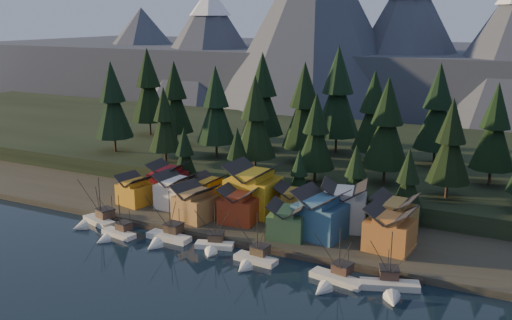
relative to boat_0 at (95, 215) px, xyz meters
The scene contains 45 objects.
ground 36.39m from the boat_0, 18.46° to the right, with size 500.00×500.00×0.00m, color black.
shore_strip 44.73m from the boat_0, 39.62° to the left, with size 400.00×50.00×1.50m, color #333025.
hillside 85.72m from the boat_0, 66.32° to the left, with size 420.00×100.00×6.00m, color black.
dock 34.85m from the boat_0, ahead, with size 80.00×4.00×1.00m, color #42382F.
mountain_ridge 205.70m from the boat_0, 81.49° to the left, with size 560.00×190.00×90.00m.
boat_0 is the anchor object (origin of this frame).
boat_1 10.10m from the boat_0, 22.84° to the right, with size 9.09×9.63×10.36m.
boat_2 20.64m from the boat_0, ahead, with size 10.46×11.34×12.10m.
boat_3 32.07m from the boat_0, ahead, with size 8.70×9.25×10.64m.
boat_4 42.76m from the boat_0, ahead, with size 9.26×9.94×11.14m.
boat_5 59.82m from the boat_0, ahead, with size 10.97×11.60×11.31m.
boat_6 69.61m from the boat_0, ahead, with size 11.23×11.65×11.75m.
house_front_0 13.31m from the boat_0, 82.58° to the left, with size 8.73×8.41×7.46m.
house_front_1 19.98m from the boat_0, 50.30° to the left, with size 9.10×8.80×8.73m.
house_front_2 23.77m from the boat_0, 26.54° to the left, with size 9.88×9.93×8.17m.
house_front_3 33.95m from the boat_0, 23.26° to the left, with size 8.65×8.30×8.25m.
house_front_4 45.56m from the boat_0, 12.53° to the left, with size 8.84×9.31×7.62m.
house_front_5 52.47m from the boat_0, 14.57° to the left, with size 11.28×10.56×10.32m.
house_front_6 66.91m from the boat_0, 11.29° to the left, with size 9.67×9.23×8.98m.
house_back_0 22.44m from the boat_0, 75.02° to the left, with size 8.89×8.58×9.12m.
house_back_1 27.69m from the boat_0, 46.08° to the left, with size 7.62×7.70×7.96m.
house_back_2 37.55m from the boat_0, 33.44° to the left, with size 11.74×10.85×12.04m.
house_back_3 46.34m from the boat_0, 27.19° to the left, with size 8.86×8.11×8.10m.
house_back_4 57.43m from the boat_0, 20.96° to the left, with size 11.45×11.17×10.44m.
house_back_5 67.87m from the boat_0, 16.95° to the left, with size 8.98×9.08×9.48m.
tree_hill_0 52.50m from the boat_0, 124.24° to the left, with size 12.07×12.07×28.12m.
tree_hill_1 61.47m from the boat_0, 105.40° to the left, with size 11.82×11.82×27.54m.
tree_hill_2 40.04m from the boat_0, 98.67° to the left, with size 9.43×9.43×21.97m.
tree_hill_3 52.09m from the boat_0, 84.78° to the left, with size 11.77×11.77×27.42m.
tree_hill_4 67.80m from the boat_0, 78.92° to the left, with size 13.16×13.16×30.67m.
tree_hill_5 48.01m from the boat_0, 59.78° to the left, with size 11.29×11.29×26.30m.
tree_hill_6 64.53m from the boat_0, 60.37° to the left, with size 12.48×12.48×29.07m.
tree_hill_7 56.79m from the boat_0, 42.08° to the left, with size 9.89×9.89×23.03m.
tree_hill_8 79.62m from the boat_0, 51.32° to the left, with size 11.61×11.61×27.04m.
tree_hill_9 73.59m from the boat_0, 37.63° to the left, with size 11.70×11.70×27.25m.
tree_hill_10 96.01m from the boat_0, 46.76° to the left, with size 12.44×12.44×28.97m.
tree_hill_11 83.65m from the boat_0, 28.00° to the left, with size 10.12×10.12×23.58m.
tree_hill_12 98.74m from the boat_0, 34.12° to the left, with size 11.10×11.10×25.86m.
tree_hill_15 81.33m from the boat_0, 63.97° to the left, with size 14.06×14.06×32.76m.
tree_hill_16 77.19m from the boat_0, 116.78° to the left, with size 13.14×13.14×30.60m.
tree_shore_0 30.43m from the boat_0, 77.29° to the left, with size 7.48×7.48×17.42m.
tree_shore_1 37.41m from the boat_0, 51.80° to the left, with size 8.01×8.01×18.65m.
tree_shore_2 49.16m from the boat_0, 35.86° to the left, with size 6.33×6.33×14.74m.
tree_shore_3 61.16m from the boat_0, 28.08° to the left, with size 7.51×7.51×17.50m.
tree_shore_4 71.90m from the boat_0, 23.54° to the left, with size 7.66×7.66×17.85m.
Camera 1 is at (55.17, -83.42, 47.54)m, focal length 40.00 mm.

